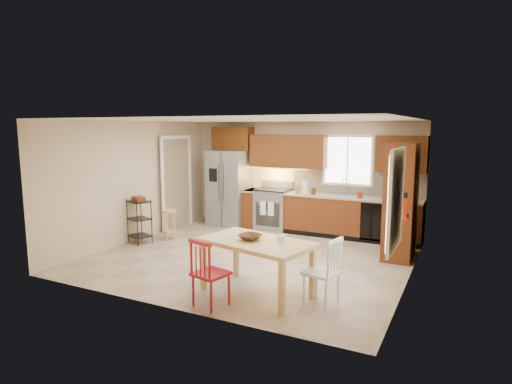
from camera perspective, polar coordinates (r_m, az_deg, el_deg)
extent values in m
plane|color=tan|center=(7.98, -0.61, -8.63)|extent=(5.50, 5.50, 0.00)
cube|color=silver|center=(7.62, -0.64, 9.62)|extent=(5.50, 5.00, 0.02)
cube|color=#CCB793|center=(9.98, 5.96, 2.15)|extent=(5.50, 0.02, 2.50)
cube|color=#CCB793|center=(5.63, -12.36, -3.02)|extent=(5.50, 0.02, 2.50)
cube|color=#CCB793|center=(9.28, -15.91, 1.38)|extent=(0.02, 5.00, 2.50)
cube|color=#CCB793|center=(6.91, 20.10, -1.22)|extent=(0.02, 5.00, 2.50)
cube|color=gray|center=(10.41, -3.59, 0.56)|extent=(0.92, 0.75, 1.82)
cube|color=gray|center=(10.01, 2.31, -2.36)|extent=(0.76, 0.63, 0.92)
cube|color=#663012|center=(10.26, -0.46, -2.14)|extent=(0.30, 0.60, 0.90)
cube|color=#663012|center=(9.44, 12.59, -3.31)|extent=(2.92, 0.60, 0.90)
cube|color=black|center=(9.05, 15.59, -3.94)|extent=(0.60, 0.02, 0.78)
cube|color=beige|center=(9.60, 13.15, 1.26)|extent=(2.92, 0.03, 0.55)
cube|color=#59270E|center=(10.48, -3.10, 7.15)|extent=(1.00, 0.35, 0.55)
cube|color=#59270E|center=(9.86, 4.29, 5.44)|extent=(1.80, 0.35, 0.75)
cube|color=#59270E|center=(9.20, 18.89, 4.78)|extent=(1.00, 0.35, 0.75)
cube|color=white|center=(9.59, 12.13, 4.14)|extent=(1.12, 0.04, 1.12)
cube|color=gray|center=(9.41, 11.55, -0.77)|extent=(0.62, 0.46, 0.16)
cube|color=#FFBF66|center=(9.98, 2.61, 3.23)|extent=(1.60, 0.30, 0.01)
imported|color=#AA1F0B|center=(9.21, 13.70, -0.20)|extent=(0.09, 0.09, 0.19)
cylinder|color=white|center=(9.59, 6.60, 0.61)|extent=(0.12, 0.12, 0.28)
cylinder|color=gray|center=(9.67, 5.48, 0.39)|extent=(0.11, 0.11, 0.18)
cylinder|color=#4C2F14|center=(9.51, 7.66, 0.09)|extent=(0.10, 0.10, 0.14)
cube|color=#663012|center=(8.16, 18.79, -1.14)|extent=(0.50, 0.95, 2.10)
cylinder|color=#AA1F0B|center=(7.10, 19.22, -2.16)|extent=(0.12, 0.12, 0.36)
cube|color=white|center=(5.76, 18.18, -0.98)|extent=(0.04, 1.02, 1.32)
cube|color=#8C7A59|center=(10.24, -10.63, 1.09)|extent=(0.04, 0.95, 2.10)
imported|color=#4C2F14|center=(6.12, -0.79, -6.42)|extent=(0.38, 0.38, 0.08)
cylinder|color=white|center=(6.01, 3.43, -6.41)|extent=(0.14, 0.14, 0.14)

